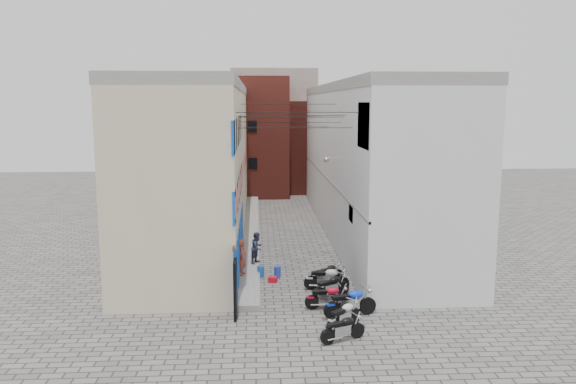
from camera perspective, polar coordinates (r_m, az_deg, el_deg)
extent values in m
plane|color=#5A5755|center=(21.95, 1.44, -11.99)|extent=(90.00, 90.00, 0.00)
cube|color=gray|center=(34.31, -3.75, -4.02)|extent=(0.90, 26.00, 0.25)
cube|color=#C2AF92|center=(33.78, -8.83, 2.79)|extent=(5.00, 26.00, 8.50)
cube|color=#CB7672|center=(33.65, -4.65, 2.42)|extent=(0.10, 26.00, 0.80)
cube|color=#0C49BC|center=(26.17, -4.98, -5.54)|extent=(0.12, 10.20, 2.40)
cube|color=#0C49BC|center=(25.46, -5.15, 3.21)|extent=(0.10, 10.20, 4.00)
cube|color=gray|center=(33.59, -9.02, 10.44)|extent=(5.10, 26.00, 0.50)
cube|color=black|center=(21.15, -5.37, -9.68)|extent=(0.10, 1.20, 2.20)
cube|color=silver|center=(34.27, 8.07, 2.90)|extent=(5.00, 26.00, 8.50)
cube|color=#0C49BC|center=(22.34, 7.78, 6.72)|extent=(0.10, 2.40, 1.80)
cube|color=white|center=(25.26, 6.53, -2.14)|extent=(0.08, 1.00, 0.70)
cylinder|color=#B2B2B7|center=(27.81, 4.74, 3.50)|extent=(0.80, 0.06, 0.06)
sphere|color=#B2B2B7|center=(27.77, 3.92, 3.30)|extent=(0.28, 0.28, 0.28)
cube|color=gray|center=(34.09, 8.24, 10.44)|extent=(5.10, 26.00, 0.50)
cube|color=gray|center=(33.98, 3.96, 1.47)|extent=(0.10, 26.00, 0.12)
cube|color=maroon|center=(48.50, -3.60, 5.65)|extent=(6.00, 6.00, 10.00)
cube|color=maroon|center=(50.78, 2.10, 4.68)|extent=(5.00, 6.00, 8.00)
cube|color=gray|center=(54.49, -1.45, 6.57)|extent=(8.00, 5.00, 11.00)
cube|color=black|center=(46.13, -1.09, 0.74)|extent=(2.00, 0.30, 2.40)
cylinder|color=black|center=(22.48, 1.10, 8.09)|extent=(5.20, 0.02, 0.02)
cylinder|color=black|center=(24.50, 0.74, 6.53)|extent=(5.20, 0.02, 0.02)
cylinder|color=black|center=(26.98, 0.38, 7.62)|extent=(5.20, 0.02, 0.02)
cylinder|color=black|center=(29.46, 0.07, 8.91)|extent=(5.20, 0.02, 0.02)
cylinder|color=black|center=(32.49, -0.24, 6.63)|extent=(5.20, 0.02, 0.02)
cylinder|color=black|center=(35.47, -0.49, 7.64)|extent=(5.20, 0.02, 0.02)
cylinder|color=black|center=(25.48, 0.59, 7.75)|extent=(5.65, 2.07, 0.02)
cylinder|color=black|center=(28.48, 0.19, 7.09)|extent=(5.80, 1.58, 0.02)
imported|color=#9E4B39|center=(25.27, -4.63, -6.63)|extent=(0.47, 0.65, 1.63)
imported|color=#34374E|center=(27.08, -3.15, -5.65)|extent=(0.88, 0.93, 1.52)
cylinder|color=#233DAF|center=(25.87, -1.09, -8.10)|extent=(0.36, 0.36, 0.50)
cylinder|color=#2158A9|center=(25.94, -2.79, -8.06)|extent=(0.35, 0.35, 0.50)
cube|color=red|center=(25.17, -1.56, -8.90)|extent=(0.44, 0.37, 0.24)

